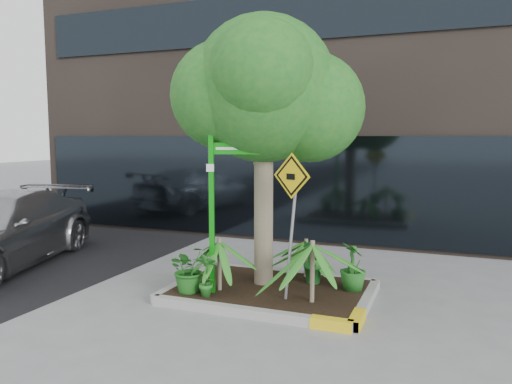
% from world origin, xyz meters
% --- Properties ---
extents(ground, '(80.00, 80.00, 0.00)m').
position_xyz_m(ground, '(0.00, 0.00, 0.00)').
color(ground, gray).
rests_on(ground, ground).
extents(planter, '(3.35, 2.36, 0.15)m').
position_xyz_m(planter, '(0.23, 0.27, 0.10)').
color(planter, '#9E9E99').
rests_on(planter, ground).
extents(tree, '(3.18, 2.82, 4.76)m').
position_xyz_m(tree, '(-0.01, 0.51, 3.48)').
color(tree, gray).
rests_on(tree, ground).
extents(palm_front, '(1.08, 1.08, 1.20)m').
position_xyz_m(palm_front, '(1.05, -0.18, 1.05)').
color(palm_front, gray).
rests_on(palm_front, ground).
extents(palm_left, '(0.99, 0.99, 1.10)m').
position_xyz_m(palm_left, '(-0.54, -0.15, 0.97)').
color(palm_left, gray).
rests_on(palm_left, ground).
extents(palm_back, '(0.78, 0.78, 0.87)m').
position_xyz_m(palm_back, '(0.58, 1.14, 0.80)').
color(palm_back, gray).
rests_on(palm_back, ground).
extents(shrub_a, '(0.96, 0.96, 0.79)m').
position_xyz_m(shrub_a, '(-0.96, -0.42, 0.54)').
color(shrub_a, '#1D611B').
rests_on(shrub_a, planter).
extents(shrub_b, '(0.63, 0.63, 0.80)m').
position_xyz_m(shrub_b, '(1.52, 0.65, 0.55)').
color(shrub_b, '#1E601C').
rests_on(shrub_b, planter).
extents(shrub_c, '(0.40, 0.40, 0.72)m').
position_xyz_m(shrub_c, '(-0.58, -0.55, 0.51)').
color(shrub_c, '#246E22').
rests_on(shrub_c, planter).
extents(shrub_d, '(0.54, 0.54, 0.78)m').
position_xyz_m(shrub_d, '(0.82, 0.74, 0.54)').
color(shrub_d, '#1A5B1F').
rests_on(shrub_d, planter).
extents(street_sign_post, '(1.00, 0.82, 2.86)m').
position_xyz_m(street_sign_post, '(-0.56, -0.23, 1.77)').
color(street_sign_post, '#0C8A0F').
rests_on(street_sign_post, ground).
extents(cattle_sign, '(0.66, 0.32, 2.28)m').
position_xyz_m(cattle_sign, '(0.69, -0.11, 1.70)').
color(cattle_sign, slate).
rests_on(cattle_sign, ground).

